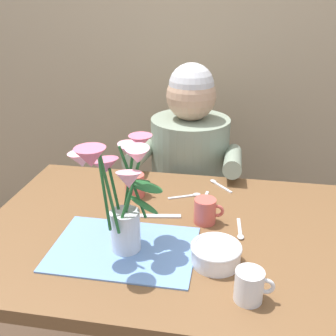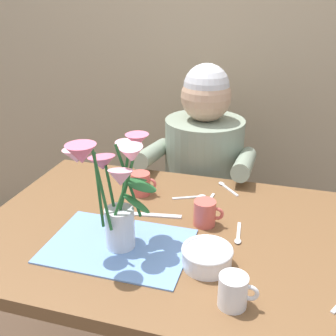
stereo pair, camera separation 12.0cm
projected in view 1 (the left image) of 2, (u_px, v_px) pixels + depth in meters
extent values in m
cube|color=tan|center=(211.00, 24.00, 1.96)|extent=(4.00, 0.10, 2.50)
cube|color=brown|center=(177.00, 235.00, 1.24)|extent=(1.20, 0.80, 0.04)
cylinder|color=brown|center=(67.00, 252.00, 1.78)|extent=(0.06, 0.06, 0.70)
cylinder|color=brown|center=(324.00, 280.00, 1.61)|extent=(0.06, 0.06, 0.70)
cylinder|color=#4C4C56|center=(187.00, 254.00, 2.01)|extent=(0.30, 0.30, 0.40)
cylinder|color=gray|center=(189.00, 172.00, 1.83)|extent=(0.34, 0.34, 0.50)
sphere|color=tan|center=(191.00, 96.00, 1.69)|extent=(0.21, 0.21, 0.21)
sphere|color=silver|center=(191.00, 86.00, 1.67)|extent=(0.19, 0.19, 0.19)
cylinder|color=gray|center=(140.00, 154.00, 1.68)|extent=(0.07, 0.33, 0.12)
cylinder|color=gray|center=(233.00, 160.00, 1.62)|extent=(0.07, 0.33, 0.12)
cube|color=#6B93D1|center=(124.00, 249.00, 1.13)|extent=(0.40, 0.28, 0.00)
cylinder|color=silver|center=(126.00, 231.00, 1.11)|extent=(0.08, 0.08, 0.12)
cylinder|color=#23602D|center=(131.00, 191.00, 1.06)|extent=(0.06, 0.02, 0.19)
cone|color=pink|center=(138.00, 156.00, 1.02)|extent=(0.06, 0.07, 0.05)
sphere|color=#E5D14C|center=(138.00, 154.00, 1.02)|extent=(0.02, 0.02, 0.02)
cylinder|color=#23602D|center=(133.00, 183.00, 1.09)|extent=(0.08, 0.02, 0.20)
cone|color=#DB6684|center=(141.00, 141.00, 1.07)|extent=(0.08, 0.08, 0.03)
sphere|color=#E5D14C|center=(141.00, 140.00, 1.07)|extent=(0.02, 0.02, 0.02)
cylinder|color=#23602D|center=(128.00, 187.00, 1.10)|extent=(0.04, 0.01, 0.18)
cone|color=pink|center=(131.00, 151.00, 1.10)|extent=(0.09, 0.08, 0.04)
sphere|color=#E5D14C|center=(131.00, 149.00, 1.10)|extent=(0.02, 0.02, 0.02)
cylinder|color=#23602D|center=(115.00, 195.00, 1.09)|extent=(0.04, 0.03, 0.15)
cone|color=#DB6684|center=(105.00, 166.00, 1.08)|extent=(0.11, 0.11, 0.05)
sphere|color=#E5D14C|center=(105.00, 164.00, 1.08)|extent=(0.02, 0.02, 0.02)
cylinder|color=#23602D|center=(104.00, 193.00, 1.05)|extent=(0.04, 0.06, 0.19)
cone|color=pink|center=(82.00, 160.00, 0.99)|extent=(0.08, 0.07, 0.04)
sphere|color=#E5D14C|center=(81.00, 158.00, 0.99)|extent=(0.02, 0.02, 0.02)
cylinder|color=#23602D|center=(109.00, 193.00, 1.02)|extent=(0.05, 0.02, 0.23)
cone|color=#DB6684|center=(91.00, 157.00, 0.93)|extent=(0.09, 0.09, 0.05)
sphere|color=#E5D14C|center=(90.00, 155.00, 0.93)|extent=(0.02, 0.02, 0.02)
cylinder|color=#23602D|center=(127.00, 203.00, 1.05)|extent=(0.05, 0.05, 0.14)
cone|color=pink|center=(129.00, 180.00, 1.00)|extent=(0.08, 0.08, 0.05)
sphere|color=#E5D14C|center=(129.00, 178.00, 1.00)|extent=(0.02, 0.02, 0.02)
ellipsoid|color=#23602D|center=(139.00, 181.00, 1.10)|extent=(0.08, 0.10, 0.04)
ellipsoid|color=#23602D|center=(146.00, 187.00, 1.06)|extent=(0.09, 0.06, 0.05)
ellipsoid|color=#23602D|center=(143.00, 205.00, 1.04)|extent=(0.09, 0.06, 0.05)
cylinder|color=white|center=(216.00, 255.00, 1.07)|extent=(0.13, 0.13, 0.05)
torus|color=white|center=(216.00, 247.00, 1.06)|extent=(0.14, 0.14, 0.01)
cube|color=silver|center=(151.00, 216.00, 1.30)|extent=(0.19, 0.05, 0.00)
cylinder|color=#CC564C|center=(135.00, 185.00, 1.42)|extent=(0.07, 0.07, 0.08)
torus|color=#CC564C|center=(145.00, 185.00, 1.41)|extent=(0.04, 0.01, 0.04)
cylinder|color=#CC564C|center=(205.00, 211.00, 1.25)|extent=(0.07, 0.07, 0.08)
torus|color=#CC564C|center=(217.00, 211.00, 1.24)|extent=(0.04, 0.01, 0.04)
cylinder|color=silver|center=(249.00, 286.00, 0.94)|extent=(0.07, 0.07, 0.08)
torus|color=silver|center=(266.00, 286.00, 0.93)|extent=(0.04, 0.01, 0.04)
cube|color=silver|center=(205.00, 198.00, 1.41)|extent=(0.02, 0.10, 0.00)
ellipsoid|color=silver|center=(202.00, 205.00, 1.36)|extent=(0.02, 0.03, 0.01)
cube|color=silver|center=(239.00, 227.00, 1.24)|extent=(0.02, 0.10, 0.00)
ellipsoid|color=silver|center=(241.00, 237.00, 1.19)|extent=(0.02, 0.03, 0.01)
cube|color=silver|center=(182.00, 197.00, 1.42)|extent=(0.09, 0.05, 0.00)
ellipsoid|color=silver|center=(197.00, 194.00, 1.43)|extent=(0.03, 0.03, 0.01)
cube|color=silver|center=(222.00, 187.00, 1.48)|extent=(0.07, 0.08, 0.00)
ellipsoid|color=silver|center=(213.00, 181.00, 1.53)|extent=(0.03, 0.03, 0.01)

